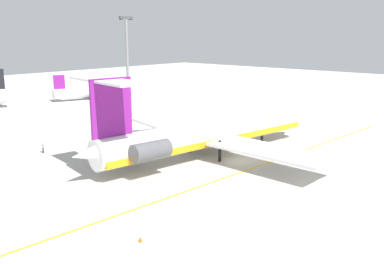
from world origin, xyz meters
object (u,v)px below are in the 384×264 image
(main_jetliner, at_px, (205,134))
(ground_crew_starboard, at_px, (43,146))
(airliner_mid_left, at_px, (97,91))
(light_mast, at_px, (127,59))
(safety_cone_nose, at_px, (140,239))
(ground_crew_near_nose, at_px, (252,118))

(main_jetliner, relative_size, ground_crew_starboard, 25.23)
(airliner_mid_left, distance_m, ground_crew_starboard, 59.74)
(main_jetliner, height_order, light_mast, light_mast)
(safety_cone_nose, bearing_deg, ground_crew_starboard, 74.12)
(airliner_mid_left, height_order, ground_crew_starboard, airliner_mid_left)
(safety_cone_nose, bearing_deg, main_jetliner, 28.51)
(safety_cone_nose, bearing_deg, ground_crew_near_nose, 23.91)
(ground_crew_starboard, height_order, light_mast, light_mast)
(ground_crew_near_nose, relative_size, safety_cone_nose, 3.00)
(ground_crew_near_nose, bearing_deg, airliner_mid_left, -0.53)
(main_jetliner, bearing_deg, light_mast, 72.18)
(ground_crew_near_nose, height_order, light_mast, light_mast)
(main_jetliner, height_order, safety_cone_nose, main_jetliner)
(airliner_mid_left, xyz_separation_m, ground_crew_starboard, (-41.76, -42.71, -1.08))
(safety_cone_nose, bearing_deg, airliner_mid_left, 56.33)
(ground_crew_starboard, distance_m, light_mast, 44.24)
(ground_crew_starboard, bearing_deg, light_mast, -64.15)
(main_jetliner, bearing_deg, ground_crew_starboard, 135.37)
(light_mast, bearing_deg, safety_cone_nose, -129.21)
(ground_crew_near_nose, relative_size, light_mast, 0.07)
(safety_cone_nose, height_order, light_mast, light_mast)
(airliner_mid_left, xyz_separation_m, ground_crew_near_nose, (0.87, -54.30, -1.19))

